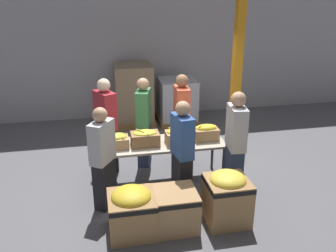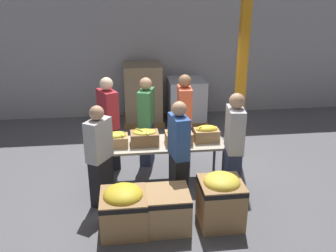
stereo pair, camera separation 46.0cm
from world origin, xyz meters
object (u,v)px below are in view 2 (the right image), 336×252
at_px(banana_box_0, 114,139).
at_px(sorting_table, 161,146).
at_px(volunteer_2, 179,154).
at_px(banana_box_3, 207,133).
at_px(donation_bin_0, 124,208).
at_px(volunteer_1, 100,157).
at_px(volunteer_0, 184,121).
at_px(banana_box_1, 145,137).
at_px(pallet_stack_0, 186,102).
at_px(volunteer_4, 147,122).
at_px(pallet_stack_1, 143,94).
at_px(banana_box_2, 179,136).
at_px(volunteer_3, 109,124).
at_px(donation_bin_1, 168,208).
at_px(support_pillar, 243,59).
at_px(volunteer_5, 234,148).
at_px(donation_bin_2, 221,198).

bearing_deg(banana_box_0, sorting_table, 2.62).
bearing_deg(volunteer_2, banana_box_0, 48.33).
relative_size(banana_box_3, donation_bin_0, 0.60).
bearing_deg(sorting_table, volunteer_1, -149.09).
bearing_deg(volunteer_0, banana_box_1, -46.27).
height_order(banana_box_1, volunteer_1, volunteer_1).
relative_size(donation_bin_0, pallet_stack_0, 0.63).
xyz_separation_m(volunteer_0, pallet_stack_0, (0.42, 2.23, -0.34)).
height_order(banana_box_0, banana_box_3, banana_box_3).
xyz_separation_m(volunteer_4, pallet_stack_1, (0.06, 2.29, -0.12)).
bearing_deg(banana_box_3, banana_box_2, -173.05).
distance_m(volunteer_3, pallet_stack_0, 2.89).
bearing_deg(banana_box_1, banana_box_3, 1.49).
bearing_deg(volunteer_3, donation_bin_1, -2.08).
xyz_separation_m(banana_box_3, support_pillar, (0.80, 0.77, 1.12)).
bearing_deg(donation_bin_1, banana_box_0, 120.04).
height_order(volunteer_0, pallet_stack_0, volunteer_0).
xyz_separation_m(volunteer_1, support_pillar, (2.60, 1.36, 1.18)).
bearing_deg(pallet_stack_0, banana_box_1, -112.53).
height_order(banana_box_1, banana_box_3, same).
relative_size(sorting_table, volunteer_5, 1.24).
xyz_separation_m(banana_box_2, donation_bin_2, (0.43, -1.28, -0.46)).
distance_m(volunteer_1, donation_bin_1, 1.32).
bearing_deg(banana_box_2, donation_bin_1, -104.82).
height_order(banana_box_1, volunteer_2, volunteer_2).
distance_m(volunteer_2, pallet_stack_0, 3.63).
bearing_deg(banana_box_2, donation_bin_0, -126.94).
relative_size(donation_bin_1, donation_bin_2, 0.76).
height_order(banana_box_0, support_pillar, support_pillar).
distance_m(banana_box_3, volunteer_5, 0.70).
xyz_separation_m(donation_bin_0, pallet_stack_1, (0.53, 4.38, 0.36)).
bearing_deg(donation_bin_2, pallet_stack_1, 101.21).
height_order(volunteer_5, pallet_stack_1, volunteer_5).
relative_size(banana_box_2, pallet_stack_0, 0.41).
height_order(banana_box_1, pallet_stack_0, pallet_stack_0).
bearing_deg(support_pillar, donation_bin_2, -112.32).
bearing_deg(volunteer_3, banana_box_1, 16.89).
bearing_deg(volunteer_5, donation_bin_0, 118.54).
distance_m(banana_box_3, support_pillar, 1.57).
height_order(sorting_table, volunteer_1, volunteer_1).
distance_m(volunteer_4, pallet_stack_1, 2.29).
relative_size(sorting_table, pallet_stack_0, 1.99).
height_order(banana_box_3, volunteer_2, volunteer_2).
height_order(banana_box_1, donation_bin_2, banana_box_1).
xyz_separation_m(banana_box_1, pallet_stack_1, (0.14, 3.07, -0.15)).
distance_m(banana_box_2, volunteer_0, 0.74).
bearing_deg(pallet_stack_1, banana_box_1, -92.61).
height_order(banana_box_1, volunteer_0, volunteer_0).
height_order(banana_box_2, support_pillar, support_pillar).
relative_size(sorting_table, donation_bin_0, 3.16).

